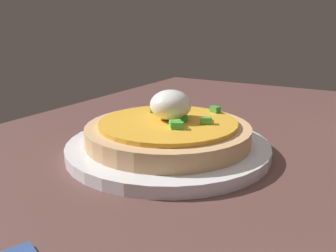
# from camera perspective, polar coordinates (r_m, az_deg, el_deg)

# --- Properties ---
(dining_table) EXTENTS (1.16, 0.72, 0.03)m
(dining_table) POSITION_cam_1_polar(r_m,az_deg,el_deg) (0.38, 5.69, -10.39)
(dining_table) COLOR brown
(dining_table) RESTS_ON ground
(plate) EXTENTS (0.25, 0.25, 0.01)m
(plate) POSITION_cam_1_polar(r_m,az_deg,el_deg) (0.43, 0.00, -3.39)
(plate) COLOR white
(plate) RESTS_ON dining_table
(pizza) EXTENTS (0.20, 0.20, 0.06)m
(pizza) POSITION_cam_1_polar(r_m,az_deg,el_deg) (0.43, 0.05, -0.57)
(pizza) COLOR tan
(pizza) RESTS_ON plate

